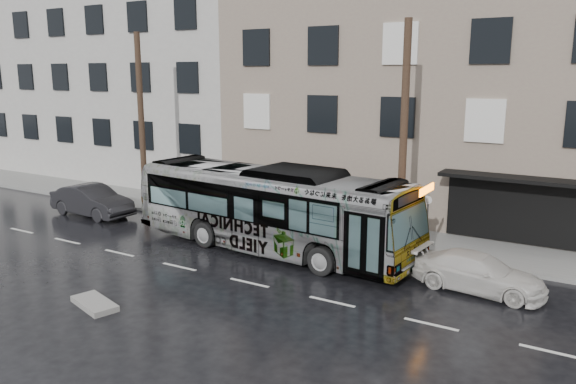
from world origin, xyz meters
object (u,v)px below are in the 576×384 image
object	(u,v)px
dark_sedan	(92,201)
utility_pole_front	(403,139)
bus	(270,209)
white_sedan	(479,273)
sign_post	(427,225)
utility_pole_rear	(141,123)

from	to	relation	value
dark_sedan	utility_pole_front	bearing A→B (deg)	-79.40
bus	dark_sedan	bearing A→B (deg)	94.34
bus	white_sedan	distance (m)	8.43
white_sedan	dark_sedan	bearing A→B (deg)	94.16
sign_post	white_sedan	distance (m)	3.62
utility_pole_rear	dark_sedan	world-z (taller)	utility_pole_rear
utility_pole_rear	sign_post	xyz separation A→B (m)	(15.10, 0.00, -3.30)
utility_pole_front	bus	size ratio (longest dim) A/B	0.72
white_sedan	utility_pole_rear	bearing A→B (deg)	87.07
utility_pole_front	sign_post	bearing A→B (deg)	0.00
sign_post	white_sedan	size ratio (longest dim) A/B	0.55
sign_post	utility_pole_rear	bearing A→B (deg)	180.00
bus	white_sedan	xyz separation A→B (m)	(8.35, -0.17, -1.12)
utility_pole_front	utility_pole_rear	bearing A→B (deg)	180.00
sign_post	utility_pole_front	bearing A→B (deg)	180.00
utility_pole_front	bus	world-z (taller)	utility_pole_front
utility_pole_front	utility_pole_rear	world-z (taller)	same
bus	dark_sedan	xyz separation A→B (m)	(-10.85, 0.10, -0.96)
utility_pole_front	bus	bearing A→B (deg)	-154.10
dark_sedan	sign_post	bearing A→B (deg)	-79.92
utility_pole_rear	dark_sedan	size ratio (longest dim) A/B	1.89
utility_pole_front	white_sedan	size ratio (longest dim) A/B	2.08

